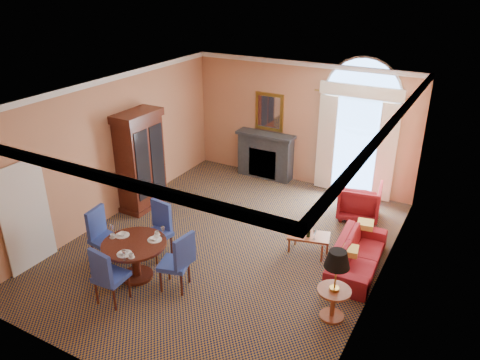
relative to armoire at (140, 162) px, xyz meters
The scene contains 12 objects.
ground 3.00m from the armoire, 12.14° to the right, with size 7.50×7.50×0.00m, color #111A38.
room_envelope 3.03m from the armoire, ahead, with size 6.04×7.52×3.45m.
armoire is the anchor object (origin of this frame).
dining_table 3.00m from the armoire, 52.83° to the right, with size 1.18×1.18×0.94m.
dining_chair_north 2.29m from the armoire, 41.67° to the right, with size 0.59×0.59×1.11m.
dining_chair_south 3.73m from the armoire, 59.26° to the right, with size 0.54×0.55×1.11m.
dining_chair_east 3.54m from the armoire, 39.66° to the right, with size 0.61×0.61×1.11m.
dining_chair_west 2.44m from the armoire, 69.09° to the right, with size 0.57×0.56×1.11m.
sofa 5.34m from the armoire, ahead, with size 2.01×0.79×0.59m, color maroon.
armchair 5.16m from the armoire, 22.25° to the left, with size 0.90×0.93×0.85m, color maroon.
coffee_table 4.33m from the armoire, ahead, with size 0.91×0.65×0.79m.
side_table 5.58m from the armoire, 17.15° to the right, with size 0.55×0.55×1.25m.
Camera 1 is at (4.24, -7.13, 5.28)m, focal length 35.00 mm.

